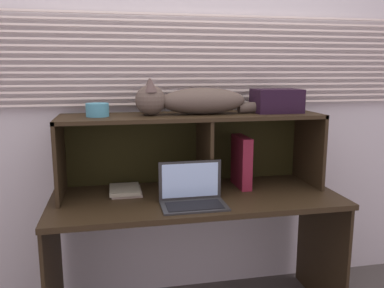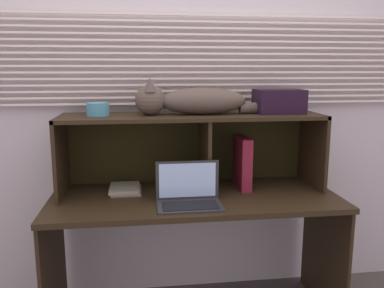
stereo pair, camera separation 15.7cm
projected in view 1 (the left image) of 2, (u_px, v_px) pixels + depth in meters
The scene contains 9 objects.
back_panel_with_blinds at pixel (184, 102), 2.51m from camera, with size 4.40×0.08×2.50m.
desk at pixel (196, 218), 2.27m from camera, with size 1.62×0.66×0.76m.
hutch_shelf_unit at pixel (192, 135), 2.34m from camera, with size 1.51×0.39×0.45m.
cat at pixel (191, 100), 2.27m from camera, with size 0.84×0.19×0.21m.
laptop at pixel (192, 195), 2.09m from camera, with size 0.34×0.21×0.22m.
binder_upright at pixel (241, 162), 2.40m from camera, with size 0.06×0.23×0.31m, color maroon.
book_stack at pixel (125, 190), 2.28m from camera, with size 0.18×0.22×0.03m.
small_basket at pixel (97, 110), 2.17m from camera, with size 0.13×0.13×0.07m, color teal.
storage_box at pixel (277, 101), 2.37m from camera, with size 0.28×0.19×0.14m, color black.
Camera 1 is at (-0.45, -1.93, 1.46)m, focal length 37.08 mm.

